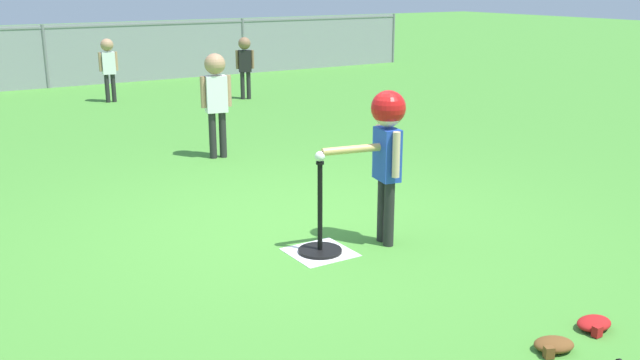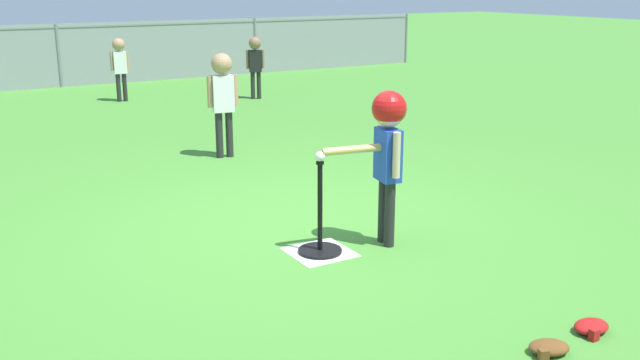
% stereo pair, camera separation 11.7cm
% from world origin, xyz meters
% --- Properties ---
extents(ground_plane, '(60.00, 60.00, 0.00)m').
position_xyz_m(ground_plane, '(0.00, 0.00, 0.00)').
color(ground_plane, '#478C33').
extents(home_plate, '(0.44, 0.44, 0.01)m').
position_xyz_m(home_plate, '(-0.13, -0.54, 0.00)').
color(home_plate, white).
rests_on(home_plate, ground_plane).
extents(batting_tee, '(0.32, 0.32, 0.69)m').
position_xyz_m(batting_tee, '(-0.13, -0.54, 0.11)').
color(batting_tee, black).
rests_on(batting_tee, ground_plane).
extents(baseball_on_tee, '(0.07, 0.07, 0.07)m').
position_xyz_m(baseball_on_tee, '(-0.13, -0.54, 0.72)').
color(baseball_on_tee, white).
rests_on(baseball_on_tee, batting_tee).
extents(batter_child, '(0.63, 0.33, 1.16)m').
position_xyz_m(batter_child, '(0.38, -0.64, 0.83)').
color(batter_child, '#262626').
rests_on(batter_child, ground_plane).
extents(fielder_deep_right, '(0.34, 0.23, 1.16)m').
position_xyz_m(fielder_deep_right, '(0.44, 2.50, 0.74)').
color(fielder_deep_right, '#262626').
rests_on(fielder_deep_right, ground_plane).
extents(fielder_deep_center, '(0.28, 0.20, 1.02)m').
position_xyz_m(fielder_deep_center, '(2.52, 6.00, 0.66)').
color(fielder_deep_center, '#262626').
rests_on(fielder_deep_center, ground_plane).
extents(fielder_deep_left, '(0.30, 0.20, 1.02)m').
position_xyz_m(fielder_deep_left, '(0.52, 6.89, 0.66)').
color(fielder_deep_left, '#262626').
rests_on(fielder_deep_left, ground_plane).
extents(glove_by_plate, '(0.22, 0.17, 0.07)m').
position_xyz_m(glove_by_plate, '(0.56, -2.37, 0.04)').
color(glove_by_plate, '#B21919').
rests_on(glove_by_plate, ground_plane).
extents(glove_near_bats, '(0.26, 0.23, 0.07)m').
position_xyz_m(glove_near_bats, '(0.17, -2.41, 0.04)').
color(glove_near_bats, brown).
rests_on(glove_near_bats, ground_plane).
extents(outfield_fence, '(16.06, 0.06, 1.15)m').
position_xyz_m(outfield_fence, '(0.00, 9.08, 0.62)').
color(outfield_fence, slate).
rests_on(outfield_fence, ground_plane).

